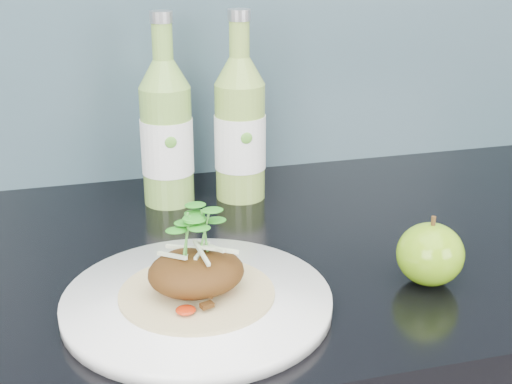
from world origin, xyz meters
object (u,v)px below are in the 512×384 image
at_px(green_apple, 430,254).
at_px(cider_bottle_left, 167,133).
at_px(cider_bottle_right, 240,129).
at_px(dinner_plate, 197,302).

height_order(green_apple, cider_bottle_left, cider_bottle_left).
bearing_deg(cider_bottle_left, cider_bottle_right, -18.50).
relative_size(dinner_plate, cider_bottle_left, 1.17).
distance_m(dinner_plate, cider_bottle_left, 0.32).
xyz_separation_m(dinner_plate, cider_bottle_right, (0.12, 0.30, 0.09)).
xyz_separation_m(green_apple, cider_bottle_right, (-0.14, 0.31, 0.07)).
bearing_deg(dinner_plate, cider_bottle_right, 67.79).
relative_size(dinner_plate, cider_bottle_right, 1.17).
distance_m(green_apple, cider_bottle_right, 0.35).
height_order(dinner_plate, cider_bottle_right, cider_bottle_right).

